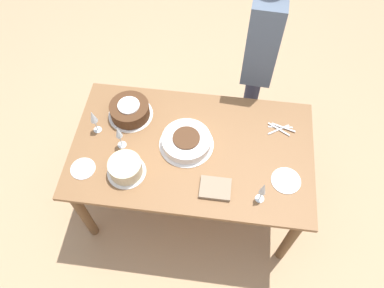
% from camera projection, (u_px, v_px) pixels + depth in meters
% --- Properties ---
extents(ground_plane, '(12.00, 12.00, 0.00)m').
position_uv_depth(ground_plane, '(192.00, 196.00, 3.16)').
color(ground_plane, tan).
extents(dining_table, '(1.62, 0.95, 0.78)m').
position_uv_depth(dining_table, '(192.00, 156.00, 2.60)').
color(dining_table, brown).
rests_on(dining_table, ground_plane).
extents(cake_center_white, '(0.37, 0.37, 0.09)m').
position_uv_depth(cake_center_white, '(186.00, 141.00, 2.49)').
color(cake_center_white, white).
rests_on(cake_center_white, dining_table).
extents(cake_front_chocolate, '(0.32, 0.32, 0.12)m').
position_uv_depth(cake_front_chocolate, '(130.00, 110.00, 2.61)').
color(cake_front_chocolate, white).
rests_on(cake_front_chocolate, dining_table).
extents(cake_back_decorated, '(0.25, 0.25, 0.11)m').
position_uv_depth(cake_back_decorated, '(126.00, 168.00, 2.36)').
color(cake_back_decorated, white).
rests_on(cake_back_decorated, dining_table).
extents(wine_glass_near, '(0.06, 0.06, 0.21)m').
position_uv_depth(wine_glass_near, '(93.00, 117.00, 2.46)').
color(wine_glass_near, silver).
rests_on(wine_glass_near, dining_table).
extents(wine_glass_far, '(0.06, 0.06, 0.21)m').
position_uv_depth(wine_glass_far, '(119.00, 133.00, 2.39)').
color(wine_glass_far, silver).
rests_on(wine_glass_far, dining_table).
extents(wine_glass_extra, '(0.06, 0.06, 0.20)m').
position_uv_depth(wine_glass_extra, '(263.00, 189.00, 2.19)').
color(wine_glass_extra, silver).
rests_on(wine_glass_extra, dining_table).
extents(dessert_plate_left, '(0.19, 0.19, 0.01)m').
position_uv_depth(dessert_plate_left, '(286.00, 181.00, 2.37)').
color(dessert_plate_left, silver).
rests_on(dessert_plate_left, dining_table).
extents(dessert_plate_right, '(0.16, 0.16, 0.01)m').
position_uv_depth(dessert_plate_right, '(83.00, 169.00, 2.42)').
color(dessert_plate_right, silver).
rests_on(dessert_plate_right, dining_table).
extents(fork_pile, '(0.19, 0.10, 0.01)m').
position_uv_depth(fork_pile, '(280.00, 128.00, 2.58)').
color(fork_pile, silver).
rests_on(fork_pile, dining_table).
extents(napkin_stack, '(0.19, 0.15, 0.03)m').
position_uv_depth(napkin_stack, '(215.00, 188.00, 2.33)').
color(napkin_stack, gray).
rests_on(napkin_stack, dining_table).
extents(person_cutting, '(0.24, 0.41, 1.64)m').
position_uv_depth(person_cutting, '(261.00, 48.00, 2.71)').
color(person_cutting, '#2D334C').
rests_on(person_cutting, ground_plane).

